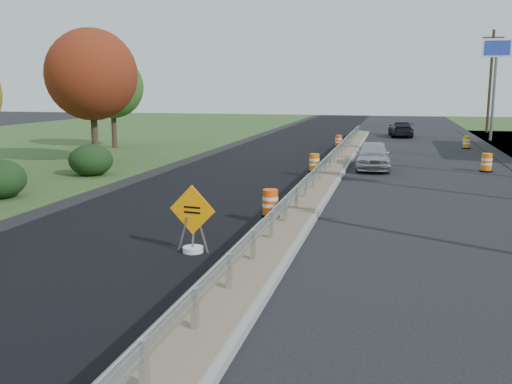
% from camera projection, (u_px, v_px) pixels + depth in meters
% --- Properties ---
extents(ground, '(140.00, 140.00, 0.00)m').
position_uv_depth(ground, '(296.00, 214.00, 19.12)').
color(ground, black).
rests_on(ground, ground).
extents(milled_overlay, '(7.20, 120.00, 0.01)m').
position_uv_depth(milled_overlay, '(245.00, 169.00, 29.70)').
color(milled_overlay, black).
rests_on(milled_overlay, ground).
extents(median, '(1.60, 55.00, 0.23)m').
position_uv_depth(median, '(325.00, 176.00, 26.74)').
color(median, gray).
rests_on(median, ground).
extents(guardrail, '(0.10, 46.15, 0.72)m').
position_uv_depth(guardrail, '(328.00, 160.00, 27.58)').
color(guardrail, silver).
rests_on(guardrail, median).
extents(pylon_sign_north, '(2.20, 0.30, 7.90)m').
position_uv_depth(pylon_sign_north, '(496.00, 57.00, 44.17)').
color(pylon_sign_north, slate).
rests_on(pylon_sign_north, ground).
extents(utility_pole_north, '(1.90, 0.26, 9.40)m').
position_uv_depth(utility_pole_north, '(490.00, 79.00, 52.81)').
color(utility_pole_north, '#473523').
rests_on(utility_pole_north, ground).
extents(hedge_north, '(2.09, 2.09, 1.52)m').
position_uv_depth(hedge_north, '(91.00, 160.00, 27.27)').
color(hedge_north, black).
rests_on(hedge_north, ground).
extents(tree_near_red, '(4.95, 4.95, 7.35)m').
position_uv_depth(tree_near_red, '(92.00, 75.00, 30.82)').
color(tree_near_red, '#473523').
rests_on(tree_near_red, ground).
extents(tree_near_back, '(4.29, 4.29, 6.37)m').
position_uv_depth(tree_near_back, '(112.00, 87.00, 39.28)').
color(tree_near_back, '#473523').
rests_on(tree_near_back, ground).
extents(caution_sign, '(1.27, 0.53, 1.77)m').
position_uv_depth(caution_sign, '(193.00, 236.00, 14.57)').
color(caution_sign, white).
rests_on(caution_sign, ground).
extents(barrel_median_near, '(0.59, 0.59, 0.86)m').
position_uv_depth(barrel_median_near, '(270.00, 204.00, 17.62)').
color(barrel_median_near, black).
rests_on(barrel_median_near, median).
extents(barrel_median_mid, '(0.59, 0.59, 0.87)m').
position_uv_depth(barrel_median_mid, '(314.00, 163.00, 26.96)').
color(barrel_median_mid, black).
rests_on(barrel_median_mid, median).
extents(barrel_median_far, '(0.56, 0.56, 0.82)m').
position_uv_depth(barrel_median_far, '(339.00, 141.00, 38.18)').
color(barrel_median_far, black).
rests_on(barrel_median_far, median).
extents(barrel_shoulder_near, '(0.64, 0.64, 0.93)m').
position_uv_depth(barrel_shoulder_near, '(487.00, 163.00, 28.62)').
color(barrel_shoulder_near, black).
rests_on(barrel_shoulder_near, ground).
extents(barrel_shoulder_mid, '(0.59, 0.59, 0.87)m').
position_uv_depth(barrel_shoulder_mid, '(466.00, 143.00, 39.53)').
color(barrel_shoulder_mid, black).
rests_on(barrel_shoulder_mid, ground).
extents(car_silver, '(1.88, 4.33, 1.45)m').
position_uv_depth(car_silver, '(373.00, 155.00, 29.46)').
color(car_silver, '#B1B1B6').
rests_on(car_silver, ground).
extents(car_dark_far, '(2.24, 4.76, 1.34)m').
position_uv_depth(car_dark_far, '(401.00, 129.00, 49.07)').
color(car_dark_far, black).
rests_on(car_dark_far, ground).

